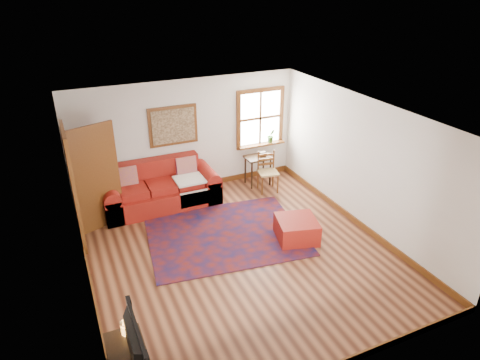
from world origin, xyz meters
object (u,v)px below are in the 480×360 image
red_leather_sofa (160,191)px  red_ottoman (297,229)px  side_table (258,162)px  ladder_back_chair (267,170)px

red_leather_sofa → red_ottoman: size_ratio=3.38×
side_table → ladder_back_chair: (0.06, -0.35, -0.08)m
red_leather_sofa → ladder_back_chair: red_leather_sofa is taller
red_ottoman → red_leather_sofa: bearing=144.3°
ladder_back_chair → side_table: bearing=100.1°
red_leather_sofa → side_table: size_ratio=3.49×
red_ottoman → side_table: size_ratio=1.03×
red_leather_sofa → red_ottoman: red_leather_sofa is taller
red_ottoman → side_table: side_table is taller
ladder_back_chair → red_leather_sofa: bearing=172.4°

